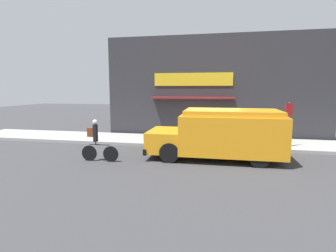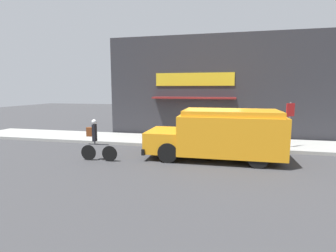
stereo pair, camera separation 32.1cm
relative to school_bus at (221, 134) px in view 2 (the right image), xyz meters
name	(u,v)px [view 2 (the right image)]	position (x,y,z in m)	size (l,w,h in m)	color
ground_plane	(212,150)	(-0.43, 1.52, -1.05)	(70.00, 70.00, 0.00)	#38383A
sidewalk	(213,142)	(-0.43, 2.92, -0.97)	(28.00, 2.80, 0.15)	#999993
storefront	(216,87)	(-0.47, 4.58, 1.90)	(12.82, 0.80, 5.91)	#2D2D33
school_bus	(221,134)	(0.00, 0.00, 0.00)	(5.42, 2.81, 2.02)	orange
cyclist	(96,141)	(-4.81, -1.41, -0.24)	(1.52, 0.20, 1.66)	black
stop_sign_post	(290,117)	(3.05, 2.20, 0.51)	(0.45, 0.45, 2.10)	slate
trash_bin	(235,132)	(0.67, 3.07, -0.40)	(0.55, 0.55, 0.98)	#38383D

